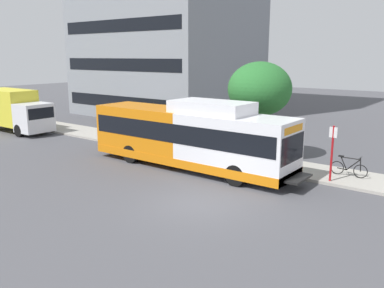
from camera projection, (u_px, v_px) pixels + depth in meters
The scene contains 7 objects.
ground_plane at pixel (75, 170), 21.02m from camera, with size 120.00×120.00×0.00m, color #4C4C51.
sidewalk_curb at pixel (188, 150), 25.27m from camera, with size 3.00×56.00×0.14m, color #A8A399.
transit_bus at pixel (190, 137), 21.15m from camera, with size 2.58×12.25×3.65m.
bus_stop_sign_pole at pixel (332, 149), 18.50m from camera, with size 0.10×0.36×2.60m.
bicycle_parked at pixel (349, 168), 19.48m from camera, with size 0.52×1.76×1.02m.
street_tree_near_stop at pixel (260, 89), 22.57m from camera, with size 3.57×3.57×5.40m.
box_truck_background at pixel (14, 109), 31.45m from camera, with size 2.32×7.01×3.25m.
Camera 1 is at (-12.42, -9.10, 5.85)m, focal length 37.81 mm.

